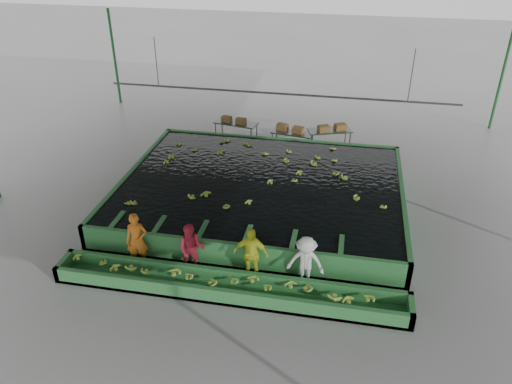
% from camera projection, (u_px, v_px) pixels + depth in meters
% --- Properties ---
extents(ground, '(80.00, 80.00, 0.00)m').
position_uv_depth(ground, '(253.00, 224.00, 17.03)').
color(ground, gray).
rests_on(ground, ground).
extents(shed_roof, '(20.00, 22.00, 0.04)m').
position_uv_depth(shed_roof, '(253.00, 81.00, 14.56)').
color(shed_roof, gray).
rests_on(shed_roof, shed_posts).
extents(shed_posts, '(20.00, 22.00, 5.00)m').
position_uv_depth(shed_posts, '(253.00, 159.00, 15.80)').
color(shed_posts, '#22652F').
rests_on(shed_posts, ground).
extents(flotation_tank, '(10.00, 8.00, 0.90)m').
position_uv_depth(flotation_tank, '(261.00, 192.00, 18.09)').
color(flotation_tank, '#2B6C34').
rests_on(flotation_tank, ground).
extents(tank_water, '(9.70, 7.70, 0.00)m').
position_uv_depth(tank_water, '(261.00, 182.00, 17.89)').
color(tank_water, black).
rests_on(tank_water, flotation_tank).
extents(sorting_trough, '(10.00, 1.00, 0.50)m').
position_uv_depth(sorting_trough, '(228.00, 287.00, 13.83)').
color(sorting_trough, '#2B6C34').
rests_on(sorting_trough, ground).
extents(cableway_rail, '(0.08, 0.08, 14.00)m').
position_uv_depth(cableway_rail, '(278.00, 94.00, 19.81)').
color(cableway_rail, '#59605B').
rests_on(cableway_rail, shed_roof).
extents(rail_hanger_left, '(0.04, 0.04, 2.00)m').
position_uv_depth(rail_hanger_left, '(156.00, 62.00, 20.16)').
color(rail_hanger_left, '#59605B').
rests_on(rail_hanger_left, shed_roof).
extents(rail_hanger_right, '(0.04, 0.04, 2.00)m').
position_uv_depth(rail_hanger_right, '(412.00, 76.00, 18.48)').
color(rail_hanger_right, '#59605B').
rests_on(rail_hanger_right, shed_roof).
extents(worker_a, '(0.73, 0.58, 1.75)m').
position_uv_depth(worker_a, '(137.00, 240.00, 14.70)').
color(worker_a, '#C86419').
rests_on(worker_a, ground).
extents(worker_b, '(0.88, 0.75, 1.60)m').
position_uv_depth(worker_b, '(191.00, 249.00, 14.46)').
color(worker_b, '#C62740').
rests_on(worker_b, ground).
extents(worker_c, '(1.02, 0.43, 1.73)m').
position_uv_depth(worker_c, '(251.00, 254.00, 14.13)').
color(worker_c, '#C9D825').
rests_on(worker_c, ground).
extents(worker_d, '(1.06, 0.63, 1.62)m').
position_uv_depth(worker_d, '(306.00, 262.00, 13.90)').
color(worker_d, silver).
rests_on(worker_d, ground).
extents(packing_table_left, '(2.08, 1.14, 0.90)m').
position_uv_depth(packing_table_left, '(236.00, 131.00, 23.01)').
color(packing_table_left, '#59605B').
rests_on(packing_table_left, ground).
extents(packing_table_mid, '(1.90, 1.00, 0.82)m').
position_uv_depth(packing_table_mid, '(292.00, 141.00, 22.18)').
color(packing_table_mid, '#59605B').
rests_on(packing_table_mid, ground).
extents(packing_table_right, '(2.05, 1.34, 0.87)m').
position_uv_depth(packing_table_right, '(329.00, 139.00, 22.30)').
color(packing_table_right, '#59605B').
rests_on(packing_table_right, ground).
extents(box_stack_left, '(1.19, 0.51, 0.25)m').
position_uv_depth(box_stack_left, '(234.00, 123.00, 22.76)').
color(box_stack_left, brown).
rests_on(box_stack_left, packing_table_left).
extents(box_stack_mid, '(1.28, 0.67, 0.27)m').
position_uv_depth(box_stack_mid, '(290.00, 131.00, 22.06)').
color(box_stack_mid, brown).
rests_on(box_stack_mid, packing_table_mid).
extents(box_stack_right, '(1.30, 0.89, 0.27)m').
position_uv_depth(box_stack_right, '(332.00, 131.00, 22.01)').
color(box_stack_right, brown).
rests_on(box_stack_right, packing_table_right).
extents(floating_bananas, '(8.65, 5.90, 0.12)m').
position_uv_depth(floating_bananas, '(265.00, 172.00, 18.57)').
color(floating_bananas, '#88AF39').
rests_on(floating_bananas, tank_water).
extents(trough_bananas, '(9.41, 0.63, 0.13)m').
position_uv_depth(trough_bananas, '(227.00, 283.00, 13.76)').
color(trough_bananas, '#88AF39').
rests_on(trough_bananas, sorting_trough).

